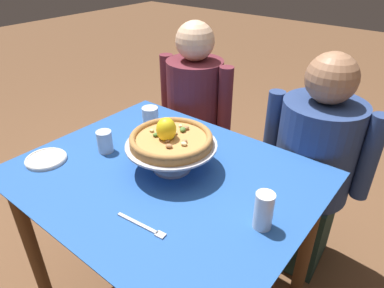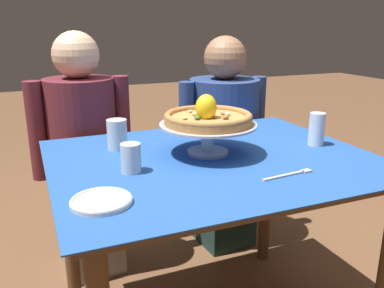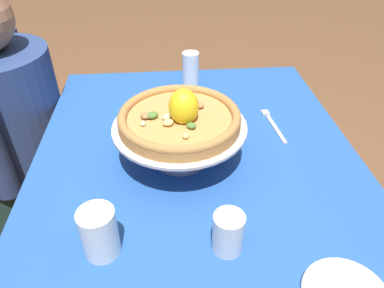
# 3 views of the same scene
# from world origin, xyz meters

# --- Properties ---
(dining_table) EXTENTS (1.16, 0.94, 0.77)m
(dining_table) POSITION_xyz_m (0.00, 0.00, 0.65)
(dining_table) COLOR brown
(dining_table) RESTS_ON ground
(pizza_stand) EXTENTS (0.36, 0.36, 0.12)m
(pizza_stand) POSITION_xyz_m (-0.00, 0.05, 0.85)
(pizza_stand) COLOR #B7B7C1
(pizza_stand) RESTS_ON dining_table
(pizza) EXTENTS (0.33, 0.33, 0.11)m
(pizza) POSITION_xyz_m (-0.00, 0.05, 0.91)
(pizza) COLOR #BC8447
(pizza) RESTS_ON pizza_stand
(water_glass_side_left) EXTENTS (0.07, 0.07, 0.10)m
(water_glass_side_left) POSITION_xyz_m (-0.32, -0.03, 0.81)
(water_glass_side_left) COLOR silver
(water_glass_side_left) RESTS_ON dining_table
(water_glass_side_right) EXTENTS (0.06, 0.06, 0.13)m
(water_glass_side_right) POSITION_xyz_m (0.45, -0.02, 0.83)
(water_glass_side_right) COLOR white
(water_glass_side_right) RESTS_ON dining_table
(water_glass_back_left) EXTENTS (0.08, 0.08, 0.12)m
(water_glass_back_left) POSITION_xyz_m (-0.30, 0.23, 0.82)
(water_glass_back_left) COLOR silver
(water_glass_back_left) RESTS_ON dining_table
(side_plate) EXTENTS (0.17, 0.17, 0.02)m
(side_plate) POSITION_xyz_m (-0.45, -0.24, 0.78)
(side_plate) COLOR silver
(side_plate) RESTS_ON dining_table
(dinner_fork) EXTENTS (0.20, 0.04, 0.01)m
(dinner_fork) POSITION_xyz_m (0.15, -0.26, 0.77)
(dinner_fork) COLOR #B7B7C1
(dinner_fork) RESTS_ON dining_table
(diner_left) EXTENTS (0.49, 0.35, 1.21)m
(diner_left) POSITION_xyz_m (-0.38, 0.68, 0.58)
(diner_left) COLOR gray
(diner_left) RESTS_ON ground
(diner_right) EXTENTS (0.53, 0.40, 1.18)m
(diner_right) POSITION_xyz_m (0.38, 0.66, 0.59)
(diner_right) COLOR #1E3833
(diner_right) RESTS_ON ground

